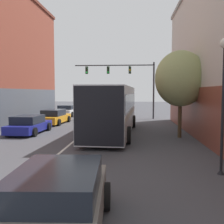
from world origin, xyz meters
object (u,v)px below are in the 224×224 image
at_px(bus, 113,108).
at_px(parked_car_left_far, 54,117).
at_px(traffic_signal_gantry, 126,77).
at_px(hatchback_foreground, 55,208).
at_px(parked_car_left_distant, 68,111).
at_px(street_tree_near, 181,79).
at_px(parked_car_left_near, 29,125).
at_px(street_lamp, 223,91).

bearing_deg(bus, parked_car_left_far, 49.87).
xyz_separation_m(bus, traffic_signal_gantry, (0.65, 10.73, 2.77)).
bearing_deg(hatchback_foreground, parked_car_left_far, 13.47).
bearing_deg(parked_car_left_far, hatchback_foreground, -160.11).
relative_size(parked_car_left_distant, street_tree_near, 0.83).
xyz_separation_m(parked_car_left_near, parked_car_left_far, (0.11, 5.64, 0.02)).
bearing_deg(parked_car_left_distant, street_lamp, -150.33).
relative_size(parked_car_left_far, street_lamp, 1.00).
height_order(hatchback_foreground, traffic_signal_gantry, traffic_signal_gantry).
relative_size(bus, parked_car_left_distant, 2.47).
distance_m(bus, traffic_signal_gantry, 11.10).
bearing_deg(street_lamp, hatchback_foreground, -135.55).
relative_size(parked_car_left_distant, street_lamp, 0.97).
xyz_separation_m(parked_car_left_near, street_tree_near, (10.33, -0.83, 3.15)).
bearing_deg(street_tree_near, traffic_signal_gantry, 107.59).
height_order(hatchback_foreground, street_tree_near, street_tree_near).
bearing_deg(parked_car_left_distant, street_tree_near, -139.71).
distance_m(parked_car_left_far, parked_car_left_distant, 7.92).
distance_m(hatchback_foreground, parked_car_left_far, 19.51).
height_order(traffic_signal_gantry, street_lamp, traffic_signal_gantry).
height_order(parked_car_left_far, street_tree_near, street_tree_near).
relative_size(bus, parked_car_left_far, 2.40).
bearing_deg(traffic_signal_gantry, street_lamp, -78.75).
bearing_deg(hatchback_foreground, street_tree_near, -23.85).
bearing_deg(hatchback_foreground, parked_car_left_distant, 10.14).
xyz_separation_m(bus, parked_car_left_far, (-5.82, 5.38, -1.22)).
distance_m(hatchback_foreground, traffic_signal_gantry, 24.34).
distance_m(parked_car_left_distant, street_lamp, 24.75).
height_order(hatchback_foreground, parked_car_left_near, hatchback_foreground).
bearing_deg(street_lamp, parked_car_left_distant, 116.76).
height_order(parked_car_left_distant, street_lamp, street_lamp).
relative_size(hatchback_foreground, street_lamp, 1.00).
bearing_deg(bus, street_tree_near, -101.33).
height_order(parked_car_left_near, parked_car_left_far, parked_car_left_far).
bearing_deg(parked_car_left_far, street_lamp, -140.88).
xyz_separation_m(parked_car_left_distant, street_tree_near, (10.97, -14.36, 3.11)).
xyz_separation_m(parked_car_left_far, street_lamp, (10.34, -14.11, 2.34)).
relative_size(parked_car_left_near, street_lamp, 0.93).
bearing_deg(parked_car_left_near, parked_car_left_distant, 3.98).
bearing_deg(traffic_signal_gantry, parked_car_left_far, -140.44).
xyz_separation_m(parked_car_left_far, street_tree_near, (10.22, -6.47, 3.13)).
bearing_deg(street_tree_near, street_lamp, -89.08).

